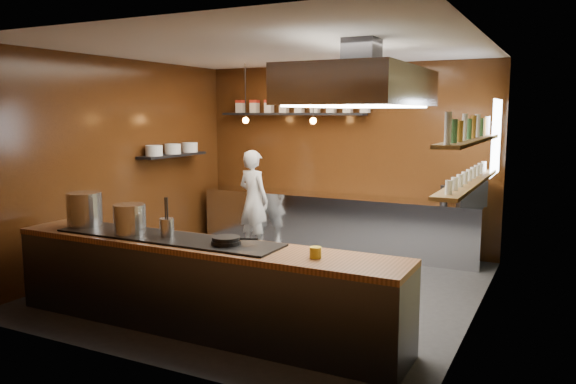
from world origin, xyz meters
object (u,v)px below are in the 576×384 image
Objects in this scene: extractor_hood at (361,86)px; chef at (254,200)px; stockpot_small at (130,219)px; espresso_machine at (472,192)px; stockpot_large at (85,209)px.

extractor_hood is 3.62m from chef.
stockpot_small is 0.21× the size of chef.
chef is (-3.31, -0.59, -0.27)m from espresso_machine.
extractor_hood is 5.07× the size of stockpot_large.
stockpot_large is at bearing 98.96° from chef.
chef is at bearing 96.59° from stockpot_small.
stockpot_small is (0.76, -0.10, -0.03)m from stockpot_large.
chef is at bearing 170.67° from espresso_machine.
espresso_machine is (0.80, 2.58, -1.42)m from extractor_hood.
stockpot_large is 5.26m from espresso_machine.
espresso_machine is at bearing 45.50° from stockpot_large.
espresso_machine is (2.93, 3.85, -0.01)m from stockpot_small.
chef is (-0.38, 3.27, -0.28)m from stockpot_small.
chef is at bearing 83.08° from stockpot_large.
extractor_hood is at bearing 22.04° from stockpot_large.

